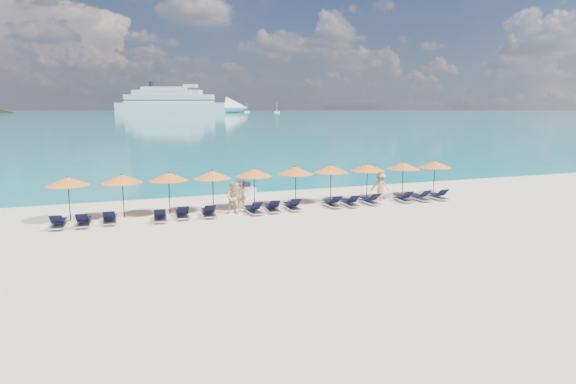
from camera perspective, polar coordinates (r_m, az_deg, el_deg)
name	(u,v)px	position (r m, az deg, el deg)	size (l,w,h in m)	color
ground	(310,227)	(22.93, 2.57, -4.18)	(1400.00, 1400.00, 0.00)	beige
sea	(118,112)	(680.60, -19.49, 8.93)	(1600.00, 1300.00, 0.01)	#1FA9B2
cruise_ship	(183,103)	(554.43, -12.31, 10.25)	(143.79, 75.37, 40.52)	silver
sailboat_near	(247,111)	(587.62, -4.89, 9.50)	(6.53, 2.18, 11.97)	silver
sailboat_far	(277,112)	(537.06, -1.32, 9.49)	(6.29, 2.10, 11.52)	silver
jetski	(244,189)	(31.79, -5.29, 0.37)	(1.15, 2.31, 0.79)	silver
beachgoer_a	(241,195)	(26.95, -5.56, -0.30)	(0.60, 0.39, 1.63)	tan
beachgoer_b	(234,198)	(25.71, -6.46, -0.71)	(0.84, 0.48, 1.73)	tan
beachgoer_c	(380,187)	(29.65, 10.89, 0.62)	(1.13, 0.53, 1.76)	tan
umbrella_0	(68,181)	(26.03, -24.67, 1.14)	(2.10, 2.10, 2.28)	black
umbrella_1	(122,179)	(25.94, -19.06, 1.48)	(2.10, 2.10, 2.28)	black
umbrella_2	(168,177)	(26.06, -13.98, 1.77)	(2.10, 2.10, 2.28)	black
umbrella_3	(213,175)	(26.36, -8.93, 2.04)	(2.10, 2.10, 2.28)	black
umbrella_4	(254,173)	(26.95, -4.05, 2.30)	(2.10, 2.10, 2.28)	black
umbrella_5	(296,171)	(27.79, 0.91, 2.56)	(2.10, 2.10, 2.28)	black
umbrella_6	(331,169)	(28.66, 5.11, 2.75)	(2.10, 2.10, 2.28)	black
umbrella_7	(367,167)	(29.62, 9.40, 2.89)	(2.10, 2.10, 2.28)	black
umbrella_8	(403,166)	(30.93, 13.50, 3.04)	(2.10, 2.10, 2.28)	black
umbrella_9	(435,164)	(32.22, 17.01, 3.15)	(2.10, 2.10, 2.28)	black
lounger_0	(59,223)	(25.17, -25.55, -3.33)	(0.70, 1.73, 0.66)	silver
lounger_1	(84,221)	(25.04, -23.06, -3.21)	(0.72, 1.73, 0.66)	silver
lounger_2	(109,219)	(25.14, -20.41, -2.99)	(0.64, 1.71, 0.66)	silver
lounger_3	(160,216)	(24.91, -14.92, -2.81)	(0.77, 1.75, 0.66)	silver
lounger_4	(182,214)	(25.29, -12.42, -2.52)	(0.67, 1.72, 0.66)	silver
lounger_5	(209,212)	(25.36, -9.39, -2.38)	(0.69, 1.73, 0.66)	silver
lounger_6	(253,209)	(25.78, -4.15, -2.07)	(0.76, 1.75, 0.66)	silver
lounger_7	(272,207)	(26.22, -1.88, -1.84)	(0.77, 1.75, 0.66)	silver
lounger_8	(292,206)	(26.65, 0.50, -1.64)	(0.70, 1.73, 0.66)	silver
lounger_9	(332,203)	(27.52, 5.22, -1.31)	(0.63, 1.70, 0.66)	silver
lounger_10	(350,202)	(27.88, 7.35, -1.21)	(0.72, 1.73, 0.66)	silver
lounger_11	(370,200)	(28.64, 9.67, -0.97)	(0.68, 1.72, 0.66)	silver
lounger_12	(403,198)	(29.78, 13.51, -0.69)	(0.78, 1.75, 0.66)	silver
lounger_13	(420,197)	(30.37, 15.36, -0.57)	(0.68, 1.72, 0.66)	silver
lounger_14	(438,196)	(31.06, 17.31, -0.43)	(0.74, 1.74, 0.66)	silver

